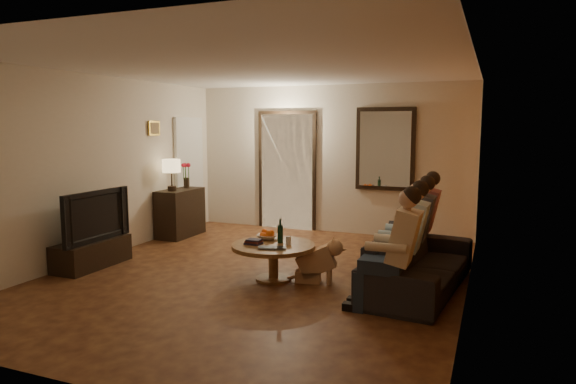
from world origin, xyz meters
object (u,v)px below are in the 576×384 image
at_px(tv_stand, 92,253).
at_px(person_a, 398,256).
at_px(table_lamp, 172,175).
at_px(person_d, 422,224).
at_px(tv, 90,215).
at_px(wine_bottle, 280,230).
at_px(sofa, 419,262).
at_px(person_c, 415,233).
at_px(person_b, 407,243).
at_px(bowl, 267,237).
at_px(dresser, 180,213).
at_px(laptop, 272,249).
at_px(dog, 316,260).
at_px(coffee_table, 273,262).

distance_m(tv_stand, person_a, 4.15).
relative_size(table_lamp, person_d, 0.45).
bearing_deg(tv, wine_bottle, -79.69).
distance_m(sofa, person_d, 0.95).
distance_m(tv, person_c, 4.24).
distance_m(person_b, person_c, 0.60).
height_order(bowl, wine_bottle, wine_bottle).
bearing_deg(dresser, bowl, -33.09).
bearing_deg(person_c, bowl, -167.69).
bearing_deg(tv, dresser, 0.00).
bearing_deg(person_d, sofa, -83.66).
height_order(tv, bowl, tv).
distance_m(tv_stand, person_d, 4.43).
height_order(dresser, tv_stand, dresser).
xyz_separation_m(tv, bowl, (2.33, 0.59, -0.22)).
relative_size(dresser, laptop, 2.77).
xyz_separation_m(tv, person_c, (4.12, 0.98, -0.10)).
relative_size(dog, bowl, 2.16).
relative_size(table_lamp, wine_bottle, 1.74).
height_order(table_lamp, laptop, table_lamp).
xyz_separation_m(person_d, laptop, (-1.51, -1.49, -0.14)).
bearing_deg(tv_stand, tv, -90.00).
distance_m(table_lamp, person_a, 4.65).
height_order(tv_stand, person_a, person_a).
relative_size(person_b, bowl, 4.63).
bearing_deg(wine_bottle, dresser, 147.38).
relative_size(person_b, dog, 2.14).
distance_m(dresser, person_b, 4.47).
distance_m(person_d, dog, 1.59).
bearing_deg(bowl, person_a, -24.29).
height_order(dog, wine_bottle, wine_bottle).
bearing_deg(table_lamp, bowl, -29.13).
height_order(person_c, bowl, person_c).
height_order(tv, dog, tv).
height_order(person_a, person_b, same).
xyz_separation_m(person_d, dog, (-1.09, -1.12, -0.32)).
bearing_deg(table_lamp, laptop, -34.57).
xyz_separation_m(dresser, person_c, (4.12, -1.13, 0.20)).
xyz_separation_m(dresser, laptop, (2.61, -2.02, 0.06)).
height_order(dog, bowl, dog).
bearing_deg(coffee_table, dresser, 145.30).
relative_size(person_d, wine_bottle, 3.87).
relative_size(wine_bottle, laptop, 0.94).
bearing_deg(bowl, person_b, -6.64).
xyz_separation_m(coffee_table, wine_bottle, (0.05, 0.10, 0.38)).
bearing_deg(coffee_table, dog, 10.26).
distance_m(person_b, dog, 1.14).
distance_m(bowl, wine_bottle, 0.29).
bearing_deg(dog, dresser, 139.16).
bearing_deg(dresser, laptop, -37.71).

